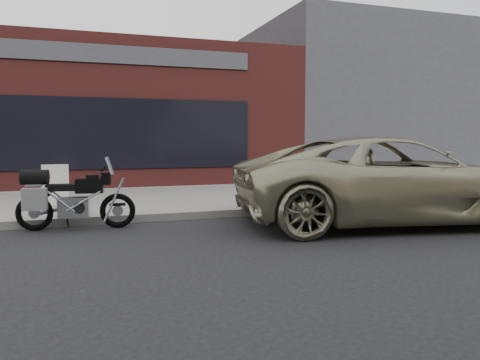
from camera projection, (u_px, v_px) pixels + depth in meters
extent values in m
plane|color=black|center=(264.00, 279.00, 5.22)|extent=(120.00, 120.00, 0.00)
cube|color=gray|center=(162.00, 197.00, 11.81)|extent=(44.00, 6.00, 0.15)
cube|color=#4D1B19|center=(77.00, 120.00, 17.58)|extent=(14.00, 10.00, 4.50)
cube|color=black|center=(77.00, 133.00, 12.88)|extent=(10.00, 0.08, 2.00)
cube|color=#2B2B30|center=(74.00, 52.00, 12.69)|extent=(10.00, 0.08, 0.50)
cube|color=#2B2B30|center=(354.00, 107.00, 21.36)|extent=(10.00, 10.00, 6.00)
torus|color=black|center=(34.00, 213.00, 7.92)|extent=(0.62, 0.18, 0.61)
torus|color=black|center=(118.00, 211.00, 8.19)|extent=(0.62, 0.18, 0.61)
cube|color=#B7B7BC|center=(74.00, 207.00, 8.04)|extent=(0.53, 0.34, 0.35)
cube|color=black|center=(90.00, 186.00, 8.06)|extent=(0.49, 0.35, 0.24)
cube|color=black|center=(62.00, 187.00, 7.97)|extent=(0.53, 0.32, 0.11)
cube|color=black|center=(42.00, 192.00, 7.91)|extent=(0.30, 0.23, 0.13)
cube|color=black|center=(106.00, 179.00, 8.10)|extent=(0.19, 0.24, 0.20)
cube|color=silver|center=(110.00, 166.00, 8.10)|extent=(0.16, 0.29, 0.31)
cylinder|color=black|center=(102.00, 175.00, 8.09)|extent=(0.11, 0.64, 0.03)
cube|color=#B7B7BC|center=(35.00, 185.00, 7.88)|extent=(0.29, 0.30, 0.03)
cube|color=gray|center=(35.00, 199.00, 7.68)|extent=(0.40, 0.21, 0.37)
cylinder|color=black|center=(35.00, 177.00, 7.87)|extent=(0.47, 0.31, 0.26)
cylinder|color=#B7B7BC|center=(53.00, 210.00, 8.11)|extent=(0.51, 0.14, 0.18)
imported|color=tan|center=(392.00, 180.00, 8.59)|extent=(6.13, 3.61, 1.60)
cube|color=silver|center=(55.00, 185.00, 9.83)|extent=(0.54, 0.27, 0.86)
cube|color=silver|center=(56.00, 184.00, 10.04)|extent=(0.54, 0.27, 0.86)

